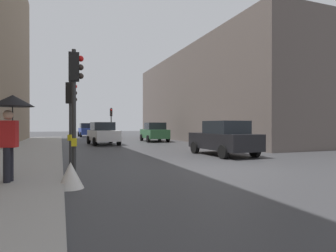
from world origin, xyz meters
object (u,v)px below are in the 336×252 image
at_px(traffic_light_near_left, 75,89).
at_px(warning_sign_triangle, 71,175).
at_px(traffic_light_far_median, 111,117).
at_px(pedestrian_with_umbrella, 11,114).
at_px(car_dark_suv, 224,138).
at_px(car_green_estate, 154,132).
at_px(traffic_light_near_right, 71,106).
at_px(car_blue_van, 87,130).
at_px(car_white_compact, 103,133).

relative_size(traffic_light_near_left, warning_sign_triangle, 5.85).
bearing_deg(traffic_light_far_median, pedestrian_with_umbrella, -105.04).
xyz_separation_m(car_dark_suv, car_green_estate, (0.35, 12.45, 0.00)).
relative_size(traffic_light_near_left, car_dark_suv, 0.89).
distance_m(traffic_light_near_right, car_blue_van, 25.87).
bearing_deg(pedestrian_with_umbrella, traffic_light_near_left, 31.67).
xyz_separation_m(car_white_compact, car_dark_suv, (4.67, -10.19, 0.00)).
height_order(traffic_light_near_right, traffic_light_far_median, traffic_light_far_median).
bearing_deg(traffic_light_near_left, car_white_compact, 78.83).
xyz_separation_m(car_white_compact, warning_sign_triangle, (-2.89, -15.29, -0.55)).
relative_size(car_dark_suv, car_green_estate, 0.99).
bearing_deg(traffic_light_far_median, warning_sign_triangle, -101.70).
bearing_deg(car_green_estate, traffic_light_near_left, -115.74).
distance_m(traffic_light_far_median, warning_sign_triangle, 25.06).
bearing_deg(car_green_estate, traffic_light_near_right, -120.86).
distance_m(car_blue_van, pedestrian_with_umbrella, 30.04).
xyz_separation_m(traffic_light_far_median, car_dark_suv, (2.50, -19.36, -1.52)).
height_order(car_dark_suv, car_green_estate, same).
distance_m(traffic_light_near_left, car_white_compact, 14.17).
bearing_deg(traffic_light_near_left, car_dark_suv, 26.01).
height_order(car_blue_van, pedestrian_with_umbrella, pedestrian_with_umbrella).
height_order(car_green_estate, warning_sign_triangle, car_green_estate).
distance_m(car_white_compact, pedestrian_with_umbrella, 15.37).
height_order(car_white_compact, car_dark_suv, same).
bearing_deg(traffic_light_near_right, traffic_light_near_left, -89.95).
xyz_separation_m(traffic_light_near_left, car_dark_suv, (7.39, 3.61, -1.74)).
height_order(traffic_light_far_median, pedestrian_with_umbrella, traffic_light_far_median).
height_order(traffic_light_near_right, car_white_compact, traffic_light_near_right).
bearing_deg(car_blue_van, traffic_light_far_median, -69.82).
distance_m(traffic_light_far_median, car_white_compact, 9.54).
bearing_deg(warning_sign_triangle, car_dark_suv, 34.00).
bearing_deg(car_dark_suv, car_white_compact, 114.61).
height_order(traffic_light_far_median, car_dark_suv, traffic_light_far_median).
relative_size(pedestrian_with_umbrella, warning_sign_triangle, 3.29).
height_order(traffic_light_near_left, car_blue_van, traffic_light_near_left).
height_order(car_green_estate, pedestrian_with_umbrella, pedestrian_with_umbrella).
height_order(traffic_light_near_left, car_dark_suv, traffic_light_near_left).
xyz_separation_m(traffic_light_far_median, car_green_estate, (2.85, -6.90, -1.52)).
bearing_deg(traffic_light_far_median, car_blue_van, 110.18).
height_order(car_blue_van, car_green_estate, same).
bearing_deg(warning_sign_triangle, traffic_light_near_right, 87.96).
distance_m(pedestrian_with_umbrella, warning_sign_triangle, 2.11).
xyz_separation_m(traffic_light_near_right, traffic_light_far_median, (4.90, 19.87, 0.08)).
distance_m(traffic_light_near_right, warning_sign_triangle, 5.00).
height_order(traffic_light_far_median, warning_sign_triangle, traffic_light_far_median).
distance_m(car_white_compact, car_dark_suv, 11.21).
bearing_deg(warning_sign_triangle, pedestrian_with_umbrella, 158.01).
height_order(pedestrian_with_umbrella, warning_sign_triangle, pedestrian_with_umbrella).
relative_size(car_green_estate, pedestrian_with_umbrella, 2.01).
distance_m(traffic_light_near_left, car_dark_suv, 8.41).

